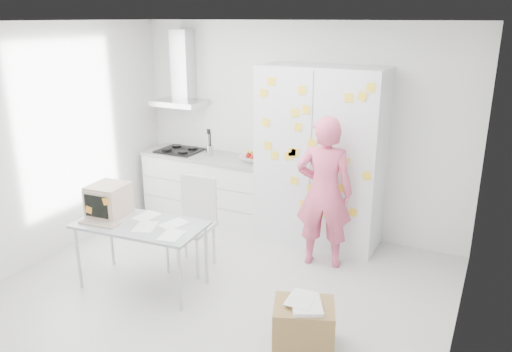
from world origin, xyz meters
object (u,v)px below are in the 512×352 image
at_px(chair, 194,218).
at_px(person, 324,192).
at_px(desk, 120,211).
at_px(cardboard_box, 304,325).

bearing_deg(chair, person, 25.44).
bearing_deg(chair, desk, -131.95).
bearing_deg(desk, cardboard_box, -10.80).
bearing_deg(desk, chair, 46.24).
xyz_separation_m(person, chair, (-1.28, -0.70, -0.28)).
xyz_separation_m(person, desk, (-1.78, -1.32, -0.07)).
height_order(person, chair, person).
xyz_separation_m(chair, cardboard_box, (1.67, -0.84, -0.37)).
relative_size(chair, cardboard_box, 1.66).
relative_size(desk, cardboard_box, 2.21).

